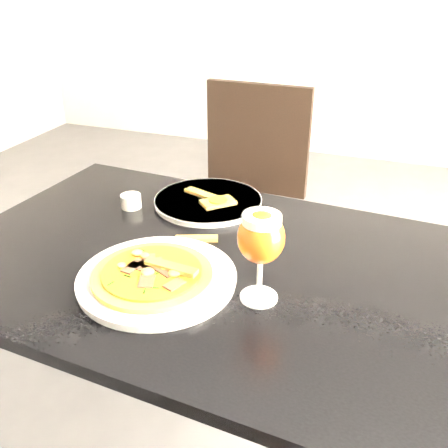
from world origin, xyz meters
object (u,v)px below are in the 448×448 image
at_px(pizza, 153,274).
at_px(chair_far, 245,200).
at_px(dining_table, 201,289).
at_px(beer_glass, 261,238).

bearing_deg(pizza, chair_far, 95.66).
bearing_deg(dining_table, beer_glass, -27.89).
relative_size(chair_far, pizza, 3.73).
height_order(chair_far, beer_glass, chair_far).
distance_m(dining_table, chair_far, 0.82).
distance_m(dining_table, pizza, 0.19).
distance_m(chair_far, beer_glass, 1.03).
height_order(dining_table, chair_far, chair_far).
height_order(chair_far, pizza, chair_far).
bearing_deg(pizza, dining_table, 69.57).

